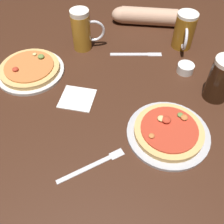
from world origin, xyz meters
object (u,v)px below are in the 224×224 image
object	(u,v)px
fork_left	(93,165)
beer_mug_dark	(82,30)
diner_arm	(142,16)
ramekin_sauce	(185,68)
beer_mug_amber	(221,79)
knife_right	(136,54)
pizza_plate_far	(30,69)
pizza_plate_near	(168,132)
beer_mug_pale	(184,31)
napkin_folded	(77,98)

from	to	relation	value
fork_left	beer_mug_dark	bearing A→B (deg)	91.23
diner_arm	ramekin_sauce	bearing A→B (deg)	-72.94
beer_mug_amber	knife_right	size ratio (longest dim) A/B	0.75
pizza_plate_far	knife_right	size ratio (longest dim) A/B	1.20
beer_mug_amber	knife_right	xyz separation A→B (m)	(-0.25, 0.27, -0.08)
pizza_plate_near	knife_right	size ratio (longest dim) A/B	1.21
beer_mug_dark	beer_mug_pale	xyz separation A→B (m)	(0.44, -0.03, -0.01)
beer_mug_dark	diner_arm	distance (m)	0.34
knife_right	diner_arm	distance (m)	0.26
ramekin_sauce	fork_left	world-z (taller)	ramekin_sauce
ramekin_sauce	knife_right	bearing A→B (deg)	144.25
pizza_plate_far	fork_left	world-z (taller)	pizza_plate_far
pizza_plate_near	beer_mug_dark	world-z (taller)	beer_mug_dark
beer_mug_dark	diner_arm	world-z (taller)	beer_mug_dark
beer_mug_dark	napkin_folded	xyz separation A→B (m)	(-0.03, -0.31, -0.08)
beer_mug_dark	ramekin_sauce	distance (m)	0.46
knife_right	diner_arm	bearing A→B (deg)	75.26
pizza_plate_near	beer_mug_pale	world-z (taller)	beer_mug_pale
beer_mug_dark	fork_left	world-z (taller)	beer_mug_dark
pizza_plate_far	beer_mug_amber	bearing A→B (deg)	-15.63
beer_mug_dark	napkin_folded	size ratio (longest dim) A/B	1.45
fork_left	diner_arm	bearing A→B (deg)	70.06
beer_mug_dark	fork_left	bearing A→B (deg)	-88.77
beer_mug_pale	diner_arm	world-z (taller)	beer_mug_pale
pizza_plate_near	beer_mug_pale	xyz separation A→B (m)	(0.17, 0.47, 0.06)
pizza_plate_near	knife_right	world-z (taller)	pizza_plate_near
fork_left	diner_arm	size ratio (longest dim) A/B	0.66
pizza_plate_near	ramekin_sauce	distance (m)	0.33
pizza_plate_far	beer_mug_pale	bearing A→B (deg)	10.03
beer_mug_pale	beer_mug_dark	bearing A→B (deg)	175.75
pizza_plate_near	beer_mug_amber	bearing A→B (deg)	36.90
ramekin_sauce	knife_right	distance (m)	0.22
ramekin_sauce	diner_arm	distance (m)	0.39
pizza_plate_far	beer_mug_pale	world-z (taller)	beer_mug_pale
pizza_plate_near	diner_arm	bearing A→B (deg)	87.75
beer_mug_dark	beer_mug_pale	bearing A→B (deg)	-4.25
beer_mug_amber	beer_mug_dark	bearing A→B (deg)	144.32
beer_mug_amber	fork_left	xyz separation A→B (m)	(-0.47, -0.25, -0.08)
napkin_folded	pizza_plate_far	bearing A→B (deg)	138.41
ramekin_sauce	napkin_folded	distance (m)	0.45
napkin_folded	beer_mug_dark	bearing A→B (deg)	84.13
beer_mug_dark	napkin_folded	distance (m)	0.33
pizza_plate_near	pizza_plate_far	size ratio (longest dim) A/B	1.00
beer_mug_amber	beer_mug_pale	world-z (taller)	beer_mug_amber
pizza_plate_far	fork_left	size ratio (longest dim) A/B	1.28
beer_mug_amber	ramekin_sauce	distance (m)	0.17
beer_mug_dark	knife_right	xyz separation A→B (m)	(0.23, -0.07, -0.08)
knife_right	napkin_folded	bearing A→B (deg)	-137.09
ramekin_sauce	napkin_folded	xyz separation A→B (m)	(-0.44, -0.11, -0.01)
pizza_plate_near	napkin_folded	bearing A→B (deg)	147.34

